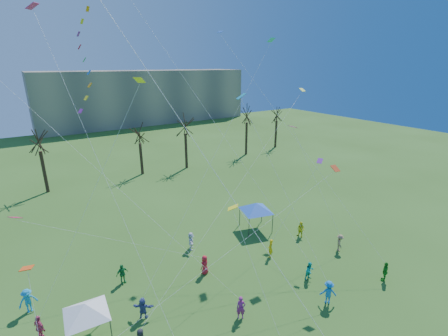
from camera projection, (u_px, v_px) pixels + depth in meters
distant_building at (146, 97)px, 92.58m from camera, size 60.00×14.00×15.00m
bare_tree_row at (133, 136)px, 47.12m from camera, size 69.83×7.81×9.81m
big_box_kite at (91, 45)px, 17.01m from camera, size 5.10×7.52×25.03m
canopy_tent_white at (86, 309)px, 19.45m from camera, size 3.65×3.65×2.74m
canopy_tent_blue at (256, 207)px, 32.71m from camera, size 3.92×3.92×3.05m
festival_crowd at (209, 291)px, 23.09m from camera, size 26.34×15.15×1.86m
small_kites_aloft at (198, 119)px, 23.83m from camera, size 31.26×18.89×32.89m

